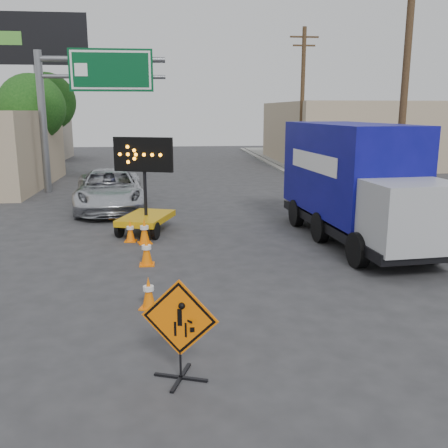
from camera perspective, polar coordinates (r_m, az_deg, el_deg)
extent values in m
plane|color=#2D2D30|center=(8.60, -2.90, -14.95)|extent=(100.00, 100.00, 0.00)
cube|color=gray|center=(24.17, 12.23, 3.17)|extent=(0.40, 60.00, 0.12)
cube|color=gray|center=(24.98, 17.25, 3.22)|extent=(4.00, 60.00, 0.15)
cube|color=tan|center=(39.95, 13.60, 10.06)|extent=(10.00, 14.00, 4.60)
cylinder|color=slate|center=(26.32, -19.98, 10.78)|extent=(0.36, 0.36, 6.80)
cylinder|color=slate|center=(25.89, -13.73, 17.81)|extent=(6.00, 0.28, 0.28)
cylinder|color=slate|center=(25.83, -13.63, 16.05)|extent=(6.00, 0.20, 0.20)
cube|color=#054420|center=(25.69, -12.78, 16.78)|extent=(4.00, 0.10, 2.00)
cube|color=silver|center=(25.62, -12.80, 16.79)|extent=(3.80, 0.01, 1.80)
cylinder|color=slate|center=(34.56, -20.30, 12.91)|extent=(0.44, 0.44, 9.00)
cube|color=silver|center=(34.63, -20.54, 19.21)|extent=(6.00, 0.25, 3.00)
cube|color=black|center=(34.49, -20.60, 19.24)|extent=(6.10, 0.04, 3.10)
cylinder|color=#4F3622|center=(19.51, 19.88, 13.56)|extent=(0.26, 0.26, 9.00)
cylinder|color=#4F3622|center=(32.70, 8.92, 13.57)|extent=(0.26, 0.26, 9.00)
cube|color=#4F3622|center=(32.99, 9.17, 20.36)|extent=(1.80, 0.10, 0.10)
cube|color=#4F3622|center=(32.93, 9.14, 19.50)|extent=(1.40, 0.10, 0.10)
cylinder|color=#4F3622|center=(30.65, -20.74, 7.58)|extent=(0.28, 0.28, 3.25)
sphere|color=#154012|center=(30.56, -21.13, 12.34)|extent=(3.71, 3.71, 3.71)
cylinder|color=#4F3622|center=(38.63, -19.31, 8.86)|extent=(0.28, 0.28, 3.58)
sphere|color=#154012|center=(38.57, -19.63, 13.03)|extent=(4.10, 4.10, 4.10)
cube|color=black|center=(8.01, -4.95, -17.07)|extent=(0.82, 0.34, 0.04)
cube|color=black|center=(8.01, -4.95, -17.07)|extent=(0.34, 0.82, 0.04)
cylinder|color=black|center=(7.86, -5.00, -15.09)|extent=(0.03, 0.03, 0.66)
cube|color=#FF6E05|center=(7.57, -5.10, -10.65)|extent=(1.14, 0.43, 1.21)
cube|color=black|center=(7.57, -5.10, -10.65)|extent=(1.06, 0.39, 1.13)
cube|color=#C5900A|center=(16.84, -8.89, 0.68)|extent=(1.99, 2.54, 0.20)
cylinder|color=black|center=(16.62, -9.04, 5.00)|extent=(0.11, 0.11, 2.45)
cube|color=black|center=(16.53, -9.15, 7.86)|extent=(1.93, 0.76, 1.11)
imported|color=silver|center=(21.08, -12.95, 3.82)|extent=(3.34, 6.13, 1.63)
cube|color=black|center=(15.98, 14.79, -0.03)|extent=(2.85, 7.66, 0.28)
cube|color=#080A65|center=(16.40, 14.19, 6.16)|extent=(2.81, 5.99, 2.82)
cube|color=#9EA0A5|center=(13.11, 19.64, 0.86)|extent=(2.29, 1.86, 1.69)
cube|color=#FF6E05|center=(10.61, -8.55, -9.41)|extent=(0.43, 0.43, 0.03)
cone|color=#FF6E05|center=(10.49, -8.62, -7.67)|extent=(0.27, 0.27, 0.66)
cylinder|color=silver|center=(10.46, -8.63, -7.28)|extent=(0.22, 0.22, 0.10)
cube|color=#FF6E05|center=(13.44, -8.79, -4.58)|extent=(0.39, 0.39, 0.03)
cone|color=#FF6E05|center=(13.33, -8.84, -3.00)|extent=(0.30, 0.30, 0.74)
cylinder|color=silver|center=(13.31, -8.86, -2.64)|extent=(0.25, 0.25, 0.11)
cube|color=#FF6E05|center=(15.59, -9.04, -2.14)|extent=(0.49, 0.49, 0.03)
cone|color=#FF6E05|center=(15.50, -9.09, -0.72)|extent=(0.31, 0.31, 0.76)
cylinder|color=silver|center=(15.48, -9.10, -0.40)|extent=(0.26, 0.26, 0.11)
cube|color=#FF6E05|center=(15.90, -10.62, -1.92)|extent=(0.39, 0.39, 0.03)
cone|color=#FF6E05|center=(15.81, -10.67, -0.70)|extent=(0.27, 0.27, 0.66)
cylinder|color=silver|center=(15.80, -10.68, -0.43)|extent=(0.22, 0.22, 0.10)
cube|color=#FF6E05|center=(19.38, -12.52, 0.66)|extent=(0.45, 0.45, 0.03)
cone|color=#FF6E05|center=(19.31, -12.58, 1.73)|extent=(0.29, 0.29, 0.70)
cylinder|color=silver|center=(19.30, -12.59, 1.97)|extent=(0.24, 0.24, 0.10)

